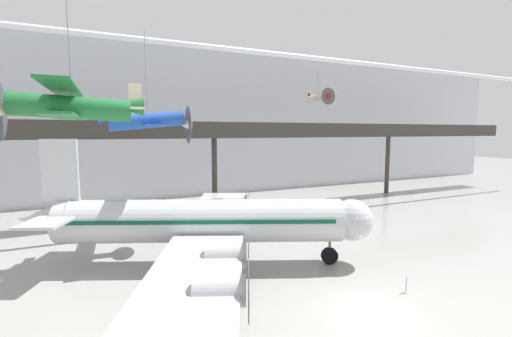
{
  "coord_description": "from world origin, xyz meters",
  "views": [
    {
      "loc": [
        -13.76,
        -14.22,
        10.35
      ],
      "look_at": [
        -2.8,
        9.3,
        7.53
      ],
      "focal_mm": 24.0,
      "sensor_mm": 36.0,
      "label": 1
    }
  ],
  "objects_px": {
    "suspended_plane_green_biplane": "(71,106)",
    "suspended_plane_cream_biplane": "(318,98)",
    "airliner_silver_main": "(200,222)",
    "stanchion_barrier": "(406,288)",
    "suspended_plane_blue_trainer": "(147,121)"
  },
  "relations": [
    {
      "from": "airliner_silver_main",
      "to": "suspended_plane_blue_trainer",
      "type": "bearing_deg",
      "value": 140.11
    },
    {
      "from": "suspended_plane_cream_biplane",
      "to": "suspended_plane_blue_trainer",
      "type": "height_order",
      "value": "suspended_plane_cream_biplane"
    },
    {
      "from": "suspended_plane_green_biplane",
      "to": "suspended_plane_cream_biplane",
      "type": "relative_size",
      "value": 1.34
    },
    {
      "from": "airliner_silver_main",
      "to": "suspended_plane_blue_trainer",
      "type": "xyz_separation_m",
      "value": [
        -2.88,
        5.79,
        7.78
      ]
    },
    {
      "from": "suspended_plane_blue_trainer",
      "to": "suspended_plane_cream_biplane",
      "type": "bearing_deg",
      "value": 27.72
    },
    {
      "from": "airliner_silver_main",
      "to": "suspended_plane_cream_biplane",
      "type": "height_order",
      "value": "suspended_plane_cream_biplane"
    },
    {
      "from": "suspended_plane_green_biplane",
      "to": "stanchion_barrier",
      "type": "height_order",
      "value": "suspended_plane_green_biplane"
    },
    {
      "from": "airliner_silver_main",
      "to": "suspended_plane_green_biplane",
      "type": "relative_size",
      "value": 3.39
    },
    {
      "from": "airliner_silver_main",
      "to": "suspended_plane_cream_biplane",
      "type": "xyz_separation_m",
      "value": [
        22.95,
        17.34,
        11.81
      ]
    },
    {
      "from": "suspended_plane_blue_trainer",
      "to": "suspended_plane_green_biplane",
      "type": "bearing_deg",
      "value": -106.78
    },
    {
      "from": "suspended_plane_green_biplane",
      "to": "suspended_plane_blue_trainer",
      "type": "relative_size",
      "value": 0.93
    },
    {
      "from": "airliner_silver_main",
      "to": "suspended_plane_cream_biplane",
      "type": "distance_m",
      "value": 31.1
    },
    {
      "from": "stanchion_barrier",
      "to": "airliner_silver_main",
      "type": "bearing_deg",
      "value": 136.91
    },
    {
      "from": "stanchion_barrier",
      "to": "suspended_plane_green_biplane",
      "type": "bearing_deg",
      "value": 172.42
    },
    {
      "from": "airliner_silver_main",
      "to": "stanchion_barrier",
      "type": "distance_m",
      "value": 15.06
    }
  ]
}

